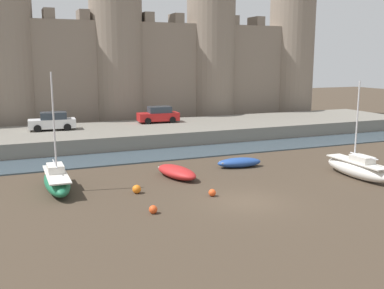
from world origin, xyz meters
The scene contains 13 objects.
ground_plane centered at (0.00, 0.00, 0.00)m, with size 160.00×160.00×0.00m, color #423528.
water_channel centered at (0.00, 13.21, 0.05)m, with size 80.00×4.50×0.10m, color #3D4C56.
quay_road centered at (0.00, 20.46, 0.65)m, with size 57.98×10.00×1.31m, color slate.
castle centered at (0.00, 29.60, 7.91)m, with size 52.43×6.45×20.63m.
sailboat_midflat_centre centered at (-9.26, 6.06, 0.63)m, with size 1.40×5.39×6.94m.
rowboat_foreground_centre centered at (3.44, 7.18, 0.36)m, with size 3.37×1.57×0.69m.
sailboat_midflat_right centered at (9.18, 1.70, 0.64)m, with size 1.36×5.43×6.27m.
rowboat_midflat_left centered at (-1.72, 6.15, 0.40)m, with size 2.38×4.01×0.78m.
mooring_buoy_off_centre centered at (-1.28, 1.60, 0.21)m, with size 0.42×0.42×0.42m, color #E04C1E.
mooring_buoy_near_channel centered at (-5.23, 0.11, 0.22)m, with size 0.43×0.43×0.43m, color #E04C1E.
mooring_buoy_mid_mud centered at (-5.07, 3.77, 0.25)m, with size 0.51×0.51×0.51m, color orange.
car_quay_east centered at (-7.97, 21.52, 2.08)m, with size 4.19×2.05×1.62m.
car_quay_centre_west centered at (2.46, 22.57, 2.08)m, with size 4.19×2.05×1.62m.
Camera 1 is at (-11.61, -20.48, 7.61)m, focal length 42.00 mm.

